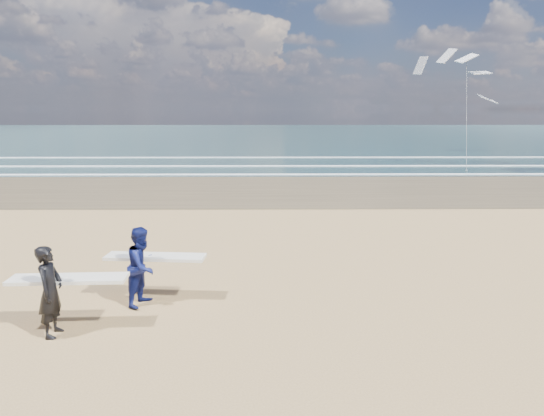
{
  "coord_description": "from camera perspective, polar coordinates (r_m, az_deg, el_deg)",
  "views": [
    {
      "loc": [
        3.58,
        -8.0,
        4.16
      ],
      "look_at": [
        3.71,
        6.0,
        1.3
      ],
      "focal_mm": 32.0,
      "sensor_mm": 36.0,
      "label": 1
    }
  ],
  "objects": [
    {
      "name": "foam_breakers",
      "position": [
        39.87,
        23.89,
        4.66
      ],
      "size": [
        220.0,
        11.7,
        0.05
      ],
      "color": "white",
      "rests_on": "ground"
    },
    {
      "name": "kite_1",
      "position": [
        38.27,
        21.92,
        12.55
      ],
      "size": [
        6.73,
        4.84,
        9.11
      ],
      "color": "slate",
      "rests_on": "ground"
    },
    {
      "name": "surfer_far",
      "position": [
        10.85,
        -14.86,
        -6.52
      ],
      "size": [
        2.23,
        1.2,
        1.72
      ],
      "color": "#0E1651",
      "rests_on": "ground"
    },
    {
      "name": "surfer_near",
      "position": [
        9.97,
        -24.36,
        -8.71
      ],
      "size": [
        2.22,
        0.97,
        1.73
      ],
      "color": "black",
      "rests_on": "ground"
    },
    {
      "name": "ocean",
      "position": [
        81.77,
        11.19,
        8.44
      ],
      "size": [
        220.0,
        100.0,
        0.02
      ],
      "primitive_type": "cube",
      "color": "#1A3639",
      "rests_on": "ground"
    }
  ]
}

